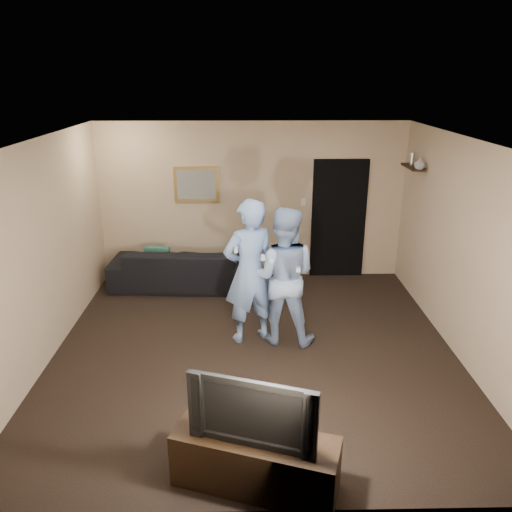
{
  "coord_description": "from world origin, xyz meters",
  "views": [
    {
      "loc": [
        -0.09,
        -5.54,
        3.29
      ],
      "look_at": [
        0.02,
        0.3,
        1.15
      ],
      "focal_mm": 35.0,
      "sensor_mm": 36.0,
      "label": 1
    }
  ],
  "objects_px": {
    "sofa": "(182,267)",
    "wii_player_left": "(250,272)",
    "tv_console": "(255,461)",
    "wii_player_right": "(283,276)",
    "television": "(255,407)"
  },
  "relations": [
    {
      "from": "sofa",
      "to": "wii_player_left",
      "type": "bearing_deg",
      "value": 124.8
    },
    {
      "from": "sofa",
      "to": "wii_player_left",
      "type": "height_order",
      "value": "wii_player_left"
    },
    {
      "from": "tv_console",
      "to": "wii_player_right",
      "type": "bearing_deg",
      "value": 99.02
    },
    {
      "from": "sofa",
      "to": "wii_player_right",
      "type": "height_order",
      "value": "wii_player_right"
    },
    {
      "from": "tv_console",
      "to": "television",
      "type": "distance_m",
      "value": 0.55
    },
    {
      "from": "sofa",
      "to": "television",
      "type": "distance_m",
      "value": 4.43
    },
    {
      "from": "television",
      "to": "wii_player_right",
      "type": "height_order",
      "value": "wii_player_right"
    },
    {
      "from": "wii_player_left",
      "to": "wii_player_right",
      "type": "height_order",
      "value": "wii_player_left"
    },
    {
      "from": "television",
      "to": "wii_player_left",
      "type": "bearing_deg",
      "value": 108.67
    },
    {
      "from": "television",
      "to": "wii_player_right",
      "type": "bearing_deg",
      "value": 99.02
    },
    {
      "from": "sofa",
      "to": "wii_player_left",
      "type": "distance_m",
      "value": 2.16
    },
    {
      "from": "television",
      "to": "wii_player_left",
      "type": "relative_size",
      "value": 0.56
    },
    {
      "from": "sofa",
      "to": "tv_console",
      "type": "xyz_separation_m",
      "value": [
        1.12,
        -4.27,
        -0.08
      ]
    },
    {
      "from": "wii_player_right",
      "to": "wii_player_left",
      "type": "bearing_deg",
      "value": 177.27
    },
    {
      "from": "tv_console",
      "to": "wii_player_left",
      "type": "bearing_deg",
      "value": 108.67
    }
  ]
}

